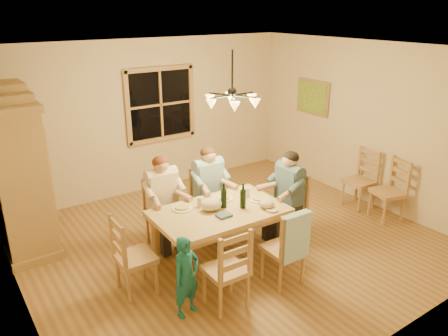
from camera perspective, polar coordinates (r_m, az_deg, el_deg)
floor at (r=6.40m, az=0.95°, el=-9.60°), size 5.50×5.50×0.00m
ceiling at (r=5.56m, az=1.11°, el=15.25°), size 5.50×5.00×0.02m
wall_back at (r=7.93m, az=-9.62°, el=6.63°), size 5.50×0.02×2.70m
wall_left at (r=4.89m, az=-26.28°, el=-4.07°), size 0.02×5.00×2.70m
wall_right at (r=7.71m, az=17.96°, el=5.53°), size 0.02×5.00×2.70m
window at (r=7.94m, az=-8.28°, el=8.21°), size 1.30×0.06×1.30m
painting at (r=8.39m, az=11.52°, el=9.02°), size 0.06×0.78×0.64m
chandelier at (r=5.65m, az=1.07°, el=8.95°), size 0.77×0.68×0.71m
armoire at (r=6.52m, az=-25.43°, el=-0.85°), size 0.66×1.40×2.30m
dining_table at (r=5.63m, az=-0.63°, el=-6.46°), size 1.69×1.06×0.76m
chair_far_left at (r=6.23m, az=-7.81°, el=-7.50°), size 0.45×0.43×0.99m
chair_far_right at (r=6.54m, az=-1.94°, el=-5.90°), size 0.45×0.43×0.99m
chair_near_left at (r=5.05m, az=0.23°, el=-14.60°), size 0.45×0.43×0.99m
chair_near_right at (r=5.48m, az=7.68°, el=-11.74°), size 0.45×0.43×0.99m
chair_end_left at (r=5.36m, az=-11.37°, el=-12.77°), size 0.43×0.45×0.99m
chair_end_right at (r=6.42m, az=8.18°, el=-6.65°), size 0.43×0.45×0.99m
adult_woman at (r=6.00m, az=-8.06°, el=-2.96°), size 0.41×0.43×0.87m
adult_plaid_man at (r=6.32m, az=-2.00°, el=-1.53°), size 0.41×0.43×0.87m
adult_slate_man at (r=6.19m, az=8.43°, el=-2.21°), size 0.43×0.41×0.87m
towel at (r=5.15m, az=9.27°, el=-8.90°), size 0.38×0.11×0.58m
wine_bottle_a at (r=5.59m, az=-0.03°, el=-3.61°), size 0.08×0.08×0.33m
wine_bottle_b at (r=5.58m, az=2.49°, el=-3.65°), size 0.08×0.08×0.33m
plate_woman at (r=5.63m, az=-5.50°, el=-5.28°), size 0.26×0.26×0.02m
plate_plaid at (r=5.89m, az=-0.08°, el=-3.98°), size 0.26×0.26×0.02m
plate_slate at (r=5.87m, az=4.59°, el=-4.11°), size 0.26×0.26×0.02m
wine_glass_a at (r=5.64m, az=-3.22°, el=-4.46°), size 0.06×0.06×0.14m
wine_glass_b at (r=5.92m, az=3.05°, el=-3.21°), size 0.06×0.06×0.14m
cap at (r=5.65m, az=5.61°, el=-4.65°), size 0.20×0.20×0.11m
napkin at (r=5.41m, az=-0.02°, el=-6.20°), size 0.18×0.14×0.03m
cloth_bundle at (r=5.56m, az=-1.62°, el=-4.76°), size 0.28×0.22×0.15m
child at (r=4.85m, az=-4.93°, el=-13.96°), size 0.38×0.29×0.94m
chair_spare_front at (r=7.38m, az=20.47°, el=-4.09°), size 0.52×0.54×0.99m
chair_spare_back at (r=7.67m, az=17.14°, el=-2.74°), size 0.43×0.45×0.99m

